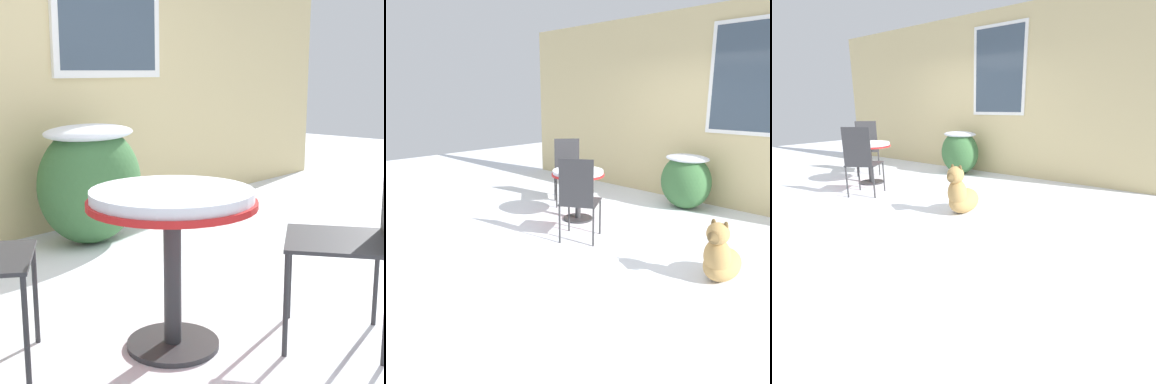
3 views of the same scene
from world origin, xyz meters
The scene contains 7 objects.
ground_plane centered at (0.00, 0.00, 0.00)m, with size 16.00×16.00×0.00m, color white.
house_wall centered at (0.04, 2.20, 1.60)m, with size 8.00×0.10×3.15m.
shrub_left centered at (0.11, 1.69, 0.48)m, with size 0.83×0.64×0.88m.
patio_table centered at (-0.74, 0.07, 0.62)m, with size 0.77×0.77×0.75m.
patio_chair_near_table centered at (-1.50, 0.61, 0.59)m, with size 0.65×0.65×1.08m.
patio_chair_far_side centered at (-0.14, -0.53, 0.59)m, with size 0.63×0.63×1.08m.
dog centered at (1.60, -0.30, 0.24)m, with size 0.35×0.72×0.67m.
Camera 3 is at (3.80, -3.34, 1.35)m, focal length 28.00 mm.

